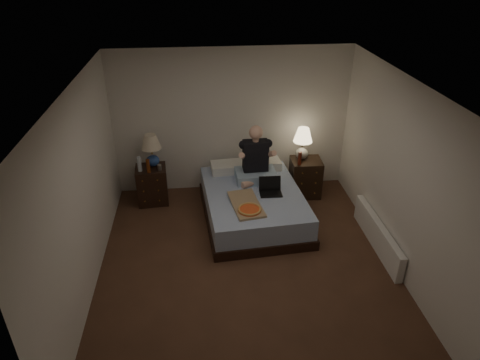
{
  "coord_description": "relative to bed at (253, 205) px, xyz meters",
  "views": [
    {
      "loc": [
        -0.57,
        -4.58,
        3.87
      ],
      "look_at": [
        0.0,
        0.9,
        0.85
      ],
      "focal_mm": 32.0,
      "sensor_mm": 36.0,
      "label": 1
    }
  ],
  "objects": [
    {
      "name": "wall_right",
      "position": [
        1.76,
        -1.15,
        1.01
      ],
      "size": [
        0.0,
        4.5,
        2.5
      ],
      "primitive_type": "cube",
      "rotation": [
        1.57,
        0.0,
        -1.57
      ],
      "color": "silver",
      "rests_on": "ground"
    },
    {
      "name": "bed",
      "position": [
        0.0,
        0.0,
        0.0
      ],
      "size": [
        1.61,
        2.06,
        0.49
      ],
      "primitive_type": "cube",
      "rotation": [
        0.0,
        0.0,
        0.08
      ],
      "color": "#5A7AB4",
      "rests_on": "floor"
    },
    {
      "name": "soda_can",
      "position": [
        -1.48,
        0.59,
        0.45
      ],
      "size": [
        0.07,
        0.07,
        0.1
      ],
      "primitive_type": "cylinder",
      "color": "#A1A19D",
      "rests_on": "nightstand_left"
    },
    {
      "name": "nightstand_right",
      "position": [
        1.0,
        0.66,
        0.09
      ],
      "size": [
        0.53,
        0.48,
        0.66
      ],
      "primitive_type": "cube",
      "rotation": [
        0.0,
        0.0,
        -0.04
      ],
      "color": "black",
      "rests_on": "floor"
    },
    {
      "name": "beer_bottle_right",
      "position": [
        0.84,
        0.52,
        0.53
      ],
      "size": [
        0.06,
        0.06,
        0.23
      ],
      "primitive_type": "cylinder",
      "color": "#59190C",
      "rests_on": "nightstand_right"
    },
    {
      "name": "wall_front",
      "position": [
        -0.24,
        -3.4,
        1.01
      ],
      "size": [
        4.0,
        0.0,
        2.5
      ],
      "primitive_type": "cube",
      "rotation": [
        -1.57,
        0.0,
        0.0
      ],
      "color": "silver",
      "rests_on": "ground"
    },
    {
      "name": "radiator",
      "position": [
        1.69,
        -0.93,
        -0.04
      ],
      "size": [
        0.1,
        1.6,
        0.4
      ],
      "primitive_type": "cube",
      "color": "white",
      "rests_on": "floor"
    },
    {
      "name": "lamp_left",
      "position": [
        -1.59,
        0.76,
        0.68
      ],
      "size": [
        0.34,
        0.34,
        0.56
      ],
      "primitive_type": null,
      "rotation": [
        0.0,
        0.0,
        -0.06
      ],
      "color": "navy",
      "rests_on": "nightstand_left"
    },
    {
      "name": "wall_back",
      "position": [
        -0.24,
        1.1,
        1.01
      ],
      "size": [
        4.0,
        0.0,
        2.5
      ],
      "primitive_type": "cube",
      "rotation": [
        1.57,
        0.0,
        0.0
      ],
      "color": "silver",
      "rests_on": "ground"
    },
    {
      "name": "ceiling",
      "position": [
        -0.24,
        -1.15,
        2.26
      ],
      "size": [
        4.0,
        4.5,
        0.0
      ],
      "primitive_type": "cube",
      "rotation": [
        3.14,
        0.0,
        0.0
      ],
      "color": "white",
      "rests_on": "ground"
    },
    {
      "name": "water_bottle",
      "position": [
        -1.79,
        0.59,
        0.52
      ],
      "size": [
        0.07,
        0.07,
        0.25
      ],
      "primitive_type": "cylinder",
      "color": "silver",
      "rests_on": "nightstand_left"
    },
    {
      "name": "person",
      "position": [
        0.08,
        0.38,
        0.71
      ],
      "size": [
        0.68,
        0.54,
        0.93
      ],
      "primitive_type": null,
      "rotation": [
        0.0,
        0.0,
        0.04
      ],
      "color": "black",
      "rests_on": "bed"
    },
    {
      "name": "lamp_right",
      "position": [
        0.93,
        0.74,
        0.7
      ],
      "size": [
        0.39,
        0.39,
        0.56
      ],
      "primitive_type": null,
      "rotation": [
        0.0,
        0.0,
        -0.27
      ],
      "color": "#989890",
      "rests_on": "nightstand_right"
    },
    {
      "name": "beer_bottle_left",
      "position": [
        -1.65,
        0.53,
        0.51
      ],
      "size": [
        0.06,
        0.06,
        0.23
      ],
      "primitive_type": "cylinder",
      "color": "#5E290D",
      "rests_on": "nightstand_left"
    },
    {
      "name": "wall_left",
      "position": [
        -2.24,
        -1.15,
        1.01
      ],
      "size": [
        0.0,
        4.5,
        2.5
      ],
      "primitive_type": "cube",
      "rotation": [
        1.57,
        0.0,
        1.57
      ],
      "color": "silver",
      "rests_on": "ground"
    },
    {
      "name": "pizza_box",
      "position": [
        -0.13,
        -0.58,
        0.28
      ],
      "size": [
        0.52,
        0.81,
        0.08
      ],
      "primitive_type": null,
      "rotation": [
        0.0,
        0.0,
        0.16
      ],
      "color": "tan",
      "rests_on": "bed"
    },
    {
      "name": "laptop",
      "position": [
        0.26,
        -0.1,
        0.36
      ],
      "size": [
        0.34,
        0.29,
        0.24
      ],
      "primitive_type": null,
      "rotation": [
        0.0,
        0.0,
        -0.02
      ],
      "color": "black",
      "rests_on": "bed"
    },
    {
      "name": "floor",
      "position": [
        -0.24,
        -1.15,
        -0.24
      ],
      "size": [
        4.0,
        4.5,
        0.0
      ],
      "primitive_type": "cube",
      "color": "brown",
      "rests_on": "ground"
    },
    {
      "name": "nightstand_left",
      "position": [
        -1.64,
        0.69,
        0.08
      ],
      "size": [
        0.53,
        0.48,
        0.64
      ],
      "primitive_type": "cube",
      "rotation": [
        0.0,
        0.0,
        0.07
      ],
      "color": "black",
      "rests_on": "floor"
    }
  ]
}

